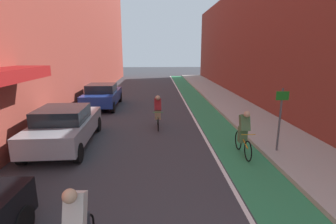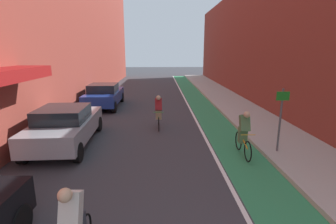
# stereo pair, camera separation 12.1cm
# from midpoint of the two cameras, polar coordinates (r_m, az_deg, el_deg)

# --- Properties ---
(ground_plane) EXTENTS (89.12, 89.12, 0.00)m
(ground_plane) POSITION_cam_midpoint_polar(r_m,az_deg,el_deg) (15.92, -3.51, 0.46)
(ground_plane) COLOR #38383D
(bike_lane_paint) EXTENTS (1.60, 40.51, 0.00)m
(bike_lane_paint) POSITION_cam_midpoint_polar(r_m,az_deg,el_deg) (18.09, 7.34, 1.95)
(bike_lane_paint) COLOR #2D8451
(bike_lane_paint) RESTS_ON ground
(lane_divider_stripe) EXTENTS (0.12, 40.51, 0.00)m
(lane_divider_stripe) POSITION_cam_midpoint_polar(r_m,az_deg,el_deg) (17.97, 4.50, 1.94)
(lane_divider_stripe) COLOR white
(lane_divider_stripe) RESTS_ON ground
(sidewalk_right) EXTENTS (2.75, 40.51, 0.14)m
(sidewalk_right) POSITION_cam_midpoint_polar(r_m,az_deg,el_deg) (18.54, 13.99, 2.16)
(sidewalk_right) COLOR #A8A59E
(sidewalk_right) RESTS_ON ground
(building_facade_right) EXTENTS (2.40, 36.51, 8.60)m
(building_facade_right) POSITION_cam_midpoint_polar(r_m,az_deg,el_deg) (20.94, 20.18, 14.64)
(building_facade_right) COLOR brown
(building_facade_right) RESTS_ON ground
(parked_sedan_silver) EXTENTS (2.11, 4.56, 1.53)m
(parked_sedan_silver) POSITION_cam_midpoint_polar(r_m,az_deg,el_deg) (10.55, -21.63, -2.81)
(parked_sedan_silver) COLOR #9EA0A8
(parked_sedan_silver) RESTS_ON ground
(parked_sedan_blue) EXTENTS (2.03, 4.46, 1.53)m
(parked_sedan_blue) POSITION_cam_midpoint_polar(r_m,az_deg,el_deg) (17.12, -13.88, 3.69)
(parked_sedan_blue) COLOR navy
(parked_sedan_blue) RESTS_ON ground
(cyclist_mid) EXTENTS (0.48, 1.74, 1.63)m
(cyclist_mid) POSITION_cam_midpoint_polar(r_m,az_deg,el_deg) (9.23, 16.92, -4.27)
(cyclist_mid) COLOR black
(cyclist_mid) RESTS_ON ground
(cyclist_trailing) EXTENTS (0.48, 1.69, 1.60)m
(cyclist_trailing) POSITION_cam_midpoint_polar(r_m,az_deg,el_deg) (12.02, -1.85, 0.34)
(cyclist_trailing) COLOR black
(cyclist_trailing) RESTS_ON ground
(street_sign_post) EXTENTS (0.44, 0.07, 2.21)m
(street_sign_post) POSITION_cam_midpoint_polar(r_m,az_deg,el_deg) (9.53, 24.24, -0.43)
(street_sign_post) COLOR #4C4C51
(street_sign_post) RESTS_ON sidewalk_right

